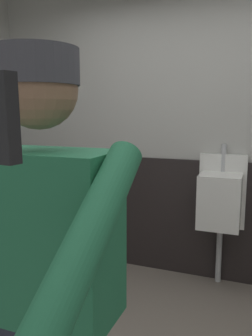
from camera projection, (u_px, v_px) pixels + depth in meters
The scene contains 4 objects.
wall_back at pixel (198, 124), 3.08m from camera, with size 4.59×0.12×2.81m, color #B2B2AD.
wainscot_band_back at pixel (194, 218), 3.15m from camera, with size 3.99×0.03×1.08m, color black.
urinal_solo at pixel (220, 200), 2.89m from camera, with size 0.40×0.34×1.24m.
person at pixel (44, 274), 1.07m from camera, with size 0.67×0.60×1.68m.
Camera 1 is at (0.53, -1.48, 1.50)m, focal length 36.65 mm.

